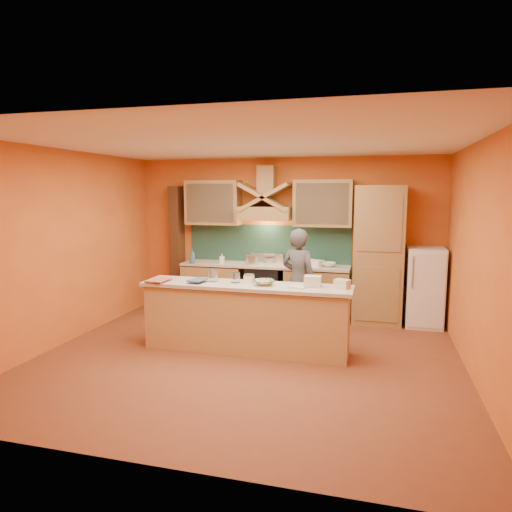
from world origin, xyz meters
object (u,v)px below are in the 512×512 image
(person, at_px, (299,280))
(kitchen_scale, at_px, (249,279))
(mixing_bowl, at_px, (264,282))
(fridge, at_px, (425,287))
(stove, at_px, (265,290))

(person, xyz_separation_m, kitchen_scale, (-0.53, -0.99, 0.18))
(person, distance_m, mixing_bowl, 1.14)
(kitchen_scale, height_order, mixing_bowl, kitchen_scale)
(kitchen_scale, bearing_deg, fridge, 33.27)
(fridge, distance_m, kitchen_scale, 3.09)
(fridge, distance_m, person, 2.12)
(person, xyz_separation_m, mixing_bowl, (-0.30, -1.09, 0.16))
(person, height_order, kitchen_scale, person)
(fridge, bearing_deg, person, -157.27)
(stove, height_order, fridge, fridge)
(kitchen_scale, bearing_deg, mixing_bowl, -25.03)
(person, height_order, mixing_bowl, person)
(stove, relative_size, kitchen_scale, 7.22)
(stove, distance_m, fridge, 2.71)
(fridge, xyz_separation_m, mixing_bowl, (-2.24, -1.90, 0.33))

